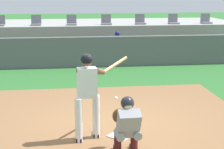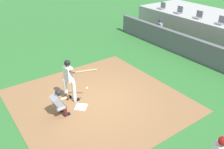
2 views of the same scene
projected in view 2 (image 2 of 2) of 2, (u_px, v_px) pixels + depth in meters
ground_plane at (98, 101)px, 9.84m from camera, size 80.00×80.00×0.00m
dirt_infield at (98, 100)px, 9.84m from camera, size 6.40×6.40×0.01m
home_plate at (81, 107)px, 9.42m from camera, size 0.62×0.62×0.02m
batter_at_plate at (69, 78)px, 9.38m from camera, size 1.19×0.95×1.80m
catcher_crouched at (60, 101)px, 8.72m from camera, size 0.49×1.55×1.13m
dugout_wall at (200, 51)px, 12.88m from camera, size 13.00×0.30×1.20m
dugout_bench at (209, 53)px, 13.57m from camera, size 11.80×0.44×0.45m
dugout_player_0 at (158, 29)px, 16.12m from camera, size 0.49×0.70×1.30m
stadium_seat_0 at (162, 7)px, 17.98m from camera, size 0.46×0.46×0.48m
stadium_seat_1 at (179, 11)px, 16.81m from camera, size 0.46×0.46×0.48m
stadium_seat_2 at (198, 16)px, 15.65m from camera, size 0.46×0.46×0.48m
stadium_seat_3 at (221, 22)px, 14.49m from camera, size 0.46×0.46×0.48m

